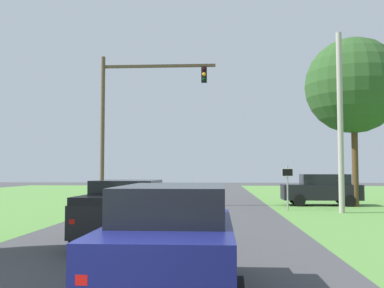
{
  "coord_description": "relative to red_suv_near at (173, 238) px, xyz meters",
  "views": [
    {
      "loc": [
        1.74,
        -4.09,
        2.1
      ],
      "look_at": [
        0.5,
        16.05,
        3.28
      ],
      "focal_mm": 42.02,
      "sensor_mm": 36.0,
      "label": 1
    }
  ],
  "objects": [
    {
      "name": "utility_pole_right",
      "position": [
        6.78,
        15.18,
        3.53
      ],
      "size": [
        0.28,
        0.28,
        9.01
      ],
      "primitive_type": "cylinder",
      "color": "#9E998E",
      "rests_on": "ground_plane"
    },
    {
      "name": "crossing_suv_far",
      "position": [
        6.86,
        19.9,
        -0.01
      ],
      "size": [
        4.57,
        2.12,
        1.86
      ],
      "color": "black",
      "rests_on": "ground_plane"
    },
    {
      "name": "keep_moving_sign",
      "position": [
        4.33,
        16.4,
        0.52
      ],
      "size": [
        0.6,
        0.09,
        2.33
      ],
      "color": "gray",
      "rests_on": "ground_plane"
    },
    {
      "name": "pickup_truck_lead",
      "position": [
        -1.88,
        5.5,
        -0.03
      ],
      "size": [
        2.34,
        4.96,
        1.81
      ],
      "color": "black",
      "rests_on": "ground_plane"
    },
    {
      "name": "ground_plane",
      "position": [
        -0.96,
        8.72,
        -0.98
      ],
      "size": [
        120.0,
        120.0,
        0.0
      ],
      "primitive_type": "plane",
      "color": "#424244"
    },
    {
      "name": "oak_tree_right",
      "position": [
        8.61,
        19.08,
        6.05
      ],
      "size": [
        5.58,
        5.58,
        9.83
      ],
      "color": "#4C351E",
      "rests_on": "ground_plane"
    },
    {
      "name": "red_suv_near",
      "position": [
        0.0,
        0.0,
        0.0
      ],
      "size": [
        2.17,
        4.65,
        1.84
      ],
      "color": "navy",
      "rests_on": "ground_plane"
    },
    {
      "name": "traffic_light",
      "position": [
        -4.5,
        18.33,
        4.7
      ],
      "size": [
        6.74,
        0.4,
        8.78
      ],
      "color": "brown",
      "rests_on": "ground_plane"
    }
  ]
}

